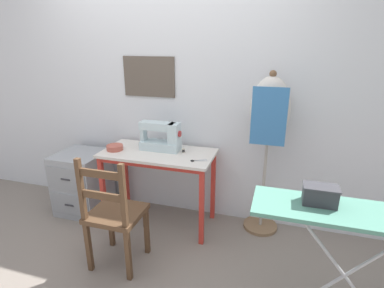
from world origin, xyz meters
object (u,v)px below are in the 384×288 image
object	(u,v)px
sewing_machine	(162,137)
dress_form	(269,119)
filing_cabinet	(83,182)
storage_box	(320,195)
thread_spool_near_machine	(183,151)
wooden_chair	(114,215)
scissors	(196,161)
ironing_board	(356,220)
fabric_bowl	(115,147)

from	to	relation	value
sewing_machine	dress_form	xyz separation A→B (m)	(0.95, 0.12, 0.22)
filing_cabinet	storage_box	world-z (taller)	storage_box
thread_spool_near_machine	wooden_chair	size ratio (longest dim) A/B	0.04
scissors	storage_box	distance (m)	1.12
storage_box	scissors	bearing A→B (deg)	144.87
filing_cabinet	thread_spool_near_machine	bearing A→B (deg)	3.99
sewing_machine	scissors	size ratio (longest dim) A/B	2.74
scissors	ironing_board	distance (m)	1.30
dress_form	storage_box	distance (m)	1.01
filing_cabinet	dress_form	distance (m)	1.99
sewing_machine	storage_box	size ratio (longest dim) A/B	2.02
sewing_machine	dress_form	world-z (taller)	dress_form
filing_cabinet	storage_box	distance (m)	2.37
scissors	ironing_board	bearing A→B (deg)	-31.44
scissors	thread_spool_near_machine	bearing A→B (deg)	135.29
sewing_machine	filing_cabinet	distance (m)	1.04
sewing_machine	thread_spool_near_machine	distance (m)	0.24
thread_spool_near_machine	wooden_chair	xyz separation A→B (m)	(-0.32, -0.72, -0.31)
sewing_machine	thread_spool_near_machine	bearing A→B (deg)	-1.38
fabric_bowl	ironing_board	distance (m)	2.05
sewing_machine	dress_form	size ratio (longest dim) A/B	0.26
thread_spool_near_machine	dress_form	size ratio (longest dim) A/B	0.02
ironing_board	dress_form	bearing A→B (deg)	119.10
sewing_machine	filing_cabinet	world-z (taller)	sewing_machine
wooden_chair	storage_box	xyz separation A→B (m)	(1.41, -0.09, 0.44)
scissors	filing_cabinet	size ratio (longest dim) A/B	0.22
filing_cabinet	storage_box	bearing A→B (deg)	-18.70
wooden_chair	ironing_board	distance (m)	1.64
fabric_bowl	ironing_board	xyz separation A→B (m)	(1.92, -0.72, 0.02)
fabric_bowl	wooden_chair	bearing A→B (deg)	-61.90
fabric_bowl	ironing_board	world-z (taller)	ironing_board
thread_spool_near_machine	storage_box	distance (m)	1.36
dress_form	wooden_chair	bearing A→B (deg)	-141.62
thread_spool_near_machine	scissors	bearing A→B (deg)	-44.71
fabric_bowl	scissors	bearing A→B (deg)	-3.14
wooden_chair	ironing_board	size ratio (longest dim) A/B	0.85
filing_cabinet	fabric_bowl	bearing A→B (deg)	-6.37
fabric_bowl	thread_spool_near_machine	bearing A→B (deg)	11.18
scissors	ironing_board	xyz separation A→B (m)	(1.11, -0.68, 0.04)
fabric_bowl	storage_box	size ratio (longest dim) A/B	0.80
scissors	fabric_bowl	bearing A→B (deg)	176.86
sewing_machine	scissors	xyz separation A→B (m)	(0.38, -0.18, -0.12)
thread_spool_near_machine	ironing_board	distance (m)	1.53
thread_spool_near_machine	filing_cabinet	size ratio (longest dim) A/B	0.05
wooden_chair	storage_box	size ratio (longest dim) A/B	4.90
scissors	filing_cabinet	world-z (taller)	scissors
wooden_chair	storage_box	distance (m)	1.48
sewing_machine	wooden_chair	distance (m)	0.84
storage_box	wooden_chair	bearing A→B (deg)	176.24
sewing_machine	wooden_chair	xyz separation A→B (m)	(-0.11, -0.73, -0.42)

